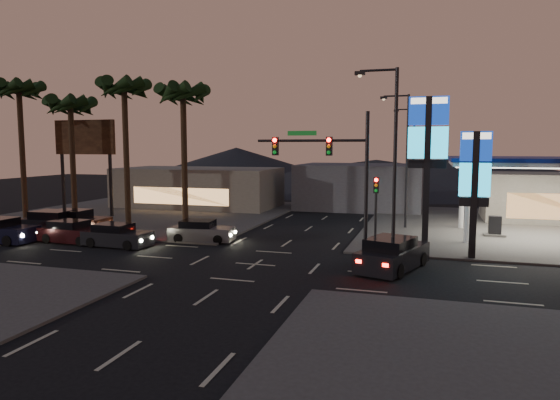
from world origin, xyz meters
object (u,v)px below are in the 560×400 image
(pylon_sign_tall, at_px, (428,143))
(pylon_sign_short, at_px, (475,175))
(car_lane_b_mid, at_px, (56,223))
(car_lane_a_mid, at_px, (72,232))
(car_lane_b_rear, at_px, (74,222))
(car_lane_a_front, at_px, (117,236))
(gas_station, at_px, (547,163))
(car_lane_b_front, at_px, (201,232))
(suv_station, at_px, (392,254))
(traffic_signal_mast, at_px, (334,165))

(pylon_sign_tall, height_order, pylon_sign_short, pylon_sign_tall)
(pylon_sign_short, bearing_deg, car_lane_b_mid, -179.97)
(car_lane_a_mid, bearing_deg, car_lane_b_rear, 127.25)
(car_lane_a_front, bearing_deg, gas_station, 21.03)
(car_lane_a_front, height_order, car_lane_b_mid, car_lane_b_mid)
(car_lane_b_front, xyz_separation_m, suv_station, (12.54, -4.09, 0.13))
(traffic_signal_mast, xyz_separation_m, car_lane_b_mid, (-20.33, 2.50, -4.45))
(car_lane_a_front, bearing_deg, suv_station, -3.64)
(pylon_sign_tall, distance_m, pylon_sign_short, 3.20)
(car_lane_a_front, bearing_deg, car_lane_b_mid, 160.08)
(car_lane_a_mid, bearing_deg, pylon_sign_short, 5.13)
(gas_station, relative_size, car_lane_b_rear, 2.40)
(suv_station, bearing_deg, traffic_signal_mast, 162.67)
(car_lane_b_front, distance_m, car_lane_b_mid, 11.03)
(car_lane_b_mid, relative_size, car_lane_b_rear, 1.03)
(suv_station, bearing_deg, pylon_sign_tall, 71.40)
(gas_station, bearing_deg, car_lane_b_rear, -168.47)
(pylon_sign_short, xyz_separation_m, car_lane_b_mid, (-27.57, -0.01, -3.88))
(pylon_sign_tall, relative_size, suv_station, 1.68)
(traffic_signal_mast, distance_m, car_lane_b_mid, 20.96)
(pylon_sign_tall, distance_m, traffic_signal_mast, 6.02)
(car_lane_b_rear, relative_size, suv_station, 0.95)
(car_lane_a_front, height_order, car_lane_a_mid, car_lane_a_mid)
(pylon_sign_tall, bearing_deg, pylon_sign_short, -21.80)
(gas_station, height_order, car_lane_b_mid, gas_station)
(suv_station, bearing_deg, car_lane_b_front, 161.93)
(pylon_sign_tall, xyz_separation_m, car_lane_a_front, (-18.37, -3.44, -5.74))
(pylon_sign_short, distance_m, car_lane_a_mid, 24.82)
(car_lane_a_mid, xyz_separation_m, car_lane_b_front, (7.84, 2.77, -0.02))
(pylon_sign_tall, distance_m, car_lane_a_mid, 22.86)
(car_lane_b_front, relative_size, car_lane_b_mid, 0.84)
(traffic_signal_mast, height_order, car_lane_b_rear, traffic_signal_mast)
(pylon_sign_tall, bearing_deg, car_lane_b_front, -178.27)
(car_lane_a_front, relative_size, suv_station, 0.83)
(car_lane_a_mid, xyz_separation_m, suv_station, (20.38, -1.33, 0.11))
(gas_station, relative_size, pylon_sign_tall, 1.36)
(car_lane_a_front, xyz_separation_m, car_lane_b_mid, (-6.70, 2.43, 0.12))
(traffic_signal_mast, height_order, car_lane_a_mid, traffic_signal_mast)
(pylon_sign_short, height_order, car_lane_a_front, pylon_sign_short)
(car_lane_b_rear, bearing_deg, car_lane_a_mid, -52.75)
(pylon_sign_tall, bearing_deg, car_lane_a_front, -169.38)
(traffic_signal_mast, distance_m, car_lane_a_mid, 17.76)
(car_lane_a_front, bearing_deg, car_lane_b_rear, 149.94)
(pylon_sign_tall, distance_m, car_lane_a_front, 19.55)
(car_lane_b_rear, bearing_deg, traffic_signal_mast, -10.18)
(car_lane_b_rear, bearing_deg, suv_station, -11.22)
(gas_station, xyz_separation_m, suv_station, (-9.02, -11.02, -4.31))
(gas_station, distance_m, car_lane_b_mid, 33.71)
(gas_station, xyz_separation_m, car_lane_a_front, (-25.87, -9.94, -4.42))
(car_lane_a_front, bearing_deg, pylon_sign_short, 6.68)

